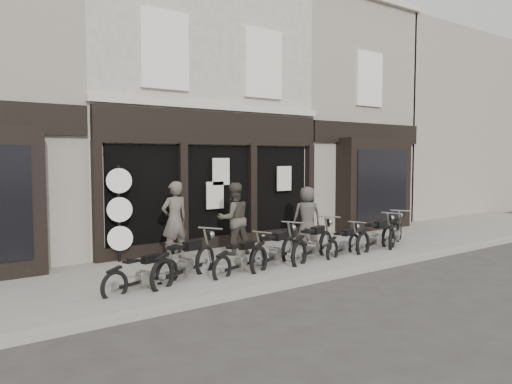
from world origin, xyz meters
TOP-DOWN VIEW (x-y plane):
  - ground_plane at (0.00, 0.00)m, footprint 90.00×90.00m
  - pavement at (0.00, 0.90)m, footprint 30.00×4.20m
  - kerb at (0.00, -1.25)m, footprint 30.00×0.25m
  - central_building at (0.00, 5.95)m, footprint 7.30×6.22m
  - neighbour_right at (6.35, 5.90)m, footprint 5.60×6.73m
  - filler_right at (14.50, 6.00)m, footprint 11.00×6.00m
  - motorcycle_0 at (-3.59, 0.03)m, footprint 1.83×0.75m
  - motorcycle_1 at (-2.59, 0.15)m, footprint 2.09×1.30m
  - motorcycle_2 at (-1.29, 0.02)m, footprint 1.86×0.87m
  - motorcycle_3 at (-0.26, 0.10)m, footprint 2.06×1.15m
  - motorcycle_4 at (0.97, 0.08)m, footprint 2.17×1.16m
  - motorcycle_5 at (2.01, 0.04)m, footprint 1.82×0.83m
  - motorcycle_6 at (3.27, 0.01)m, footprint 2.17×0.84m
  - motorcycle_7 at (4.35, 0.19)m, footprint 1.96×1.31m
  - man_left at (-1.78, 2.17)m, footprint 0.72×0.49m
  - man_centre at (-0.27, 1.78)m, footprint 1.01×0.84m
  - man_right at (2.21, 1.67)m, footprint 0.97×0.82m
  - advert_sign_post at (-3.01, 2.66)m, footprint 0.57×0.39m

SIDE VIEW (x-z plane):
  - ground_plane at x=0.00m, z-range 0.00..0.00m
  - pavement at x=0.00m, z-range 0.00..0.12m
  - kerb at x=0.00m, z-range 0.00..0.13m
  - motorcycle_0 at x=-3.59m, z-range -0.09..0.80m
  - motorcycle_5 at x=2.01m, z-range -0.09..0.81m
  - motorcycle_2 at x=-1.29m, z-range -0.09..0.83m
  - motorcycle_7 at x=4.35m, z-range -0.11..0.93m
  - motorcycle_3 at x=-0.26m, z-range -0.11..0.94m
  - motorcycle_6 at x=3.27m, z-range -0.11..0.95m
  - motorcycle_1 at x=-2.59m, z-range -0.11..0.98m
  - motorcycle_4 at x=0.97m, z-range -0.11..0.99m
  - man_right at x=2.21m, z-range 0.12..1.81m
  - man_centre at x=-0.27m, z-range 0.12..1.99m
  - man_left at x=-1.78m, z-range 0.12..2.06m
  - advert_sign_post at x=-3.01m, z-range -0.03..2.43m
  - neighbour_right at x=6.35m, z-range -0.13..8.21m
  - central_building at x=0.00m, z-range -0.09..8.25m
  - filler_right at x=14.50m, z-range 0.00..8.20m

